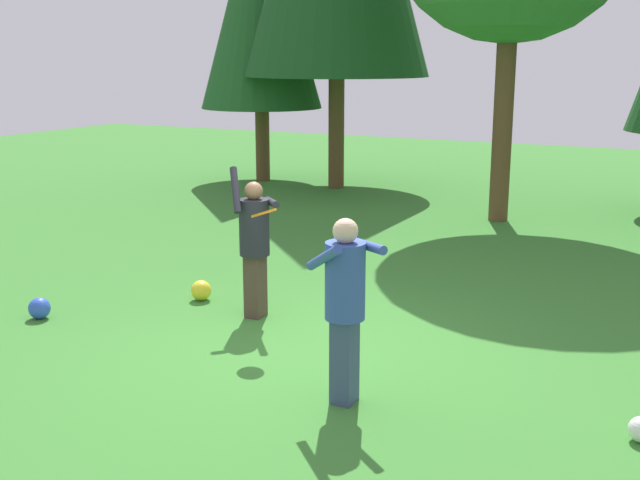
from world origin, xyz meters
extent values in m
plane|color=#387A2D|center=(0.00, 0.00, 0.00)|extent=(40.00, 40.00, 0.00)
cube|color=#4C382D|center=(-0.94, 0.61, 0.37)|extent=(0.19, 0.22, 0.73)
cylinder|color=#23232D|center=(-0.94, 0.61, 1.05)|extent=(0.34, 0.34, 0.64)
sphere|color=#8C6647|center=(-0.94, 0.61, 1.46)|extent=(0.21, 0.21, 0.21)
cylinder|color=#23232D|center=(-0.79, 0.74, 1.32)|extent=(0.41, 0.47, 0.12)
cylinder|color=#23232D|center=(-1.10, 0.48, 1.48)|extent=(0.30, 0.33, 0.49)
cube|color=#38476B|center=(0.93, -0.99, 0.38)|extent=(0.19, 0.22, 0.76)
cylinder|color=#334C9E|center=(0.93, -0.99, 1.09)|extent=(0.34, 0.34, 0.66)
sphere|color=beige|center=(0.93, -0.99, 1.51)|extent=(0.21, 0.21, 0.21)
cylinder|color=#334C9E|center=(0.81, -1.15, 1.31)|extent=(0.48, 0.39, 0.33)
cylinder|color=#334C9E|center=(1.05, -0.84, 1.37)|extent=(0.50, 0.40, 0.12)
cylinder|color=orange|center=(-0.50, 0.09, 1.34)|extent=(0.28, 0.28, 0.11)
sphere|color=yellow|center=(-1.86, 0.84, 0.12)|extent=(0.25, 0.25, 0.25)
sphere|color=blue|center=(-3.10, -0.56, 0.12)|extent=(0.25, 0.25, 0.25)
cylinder|color=brown|center=(0.15, 7.22, 1.98)|extent=(0.34, 0.34, 3.97)
cylinder|color=brown|center=(-4.03, 9.15, 2.23)|extent=(0.35, 0.35, 4.47)
cylinder|color=brown|center=(-6.03, 9.28, 1.56)|extent=(0.33, 0.33, 3.11)
camera|label=1|loc=(3.60, -6.74, 2.93)|focal=44.34mm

